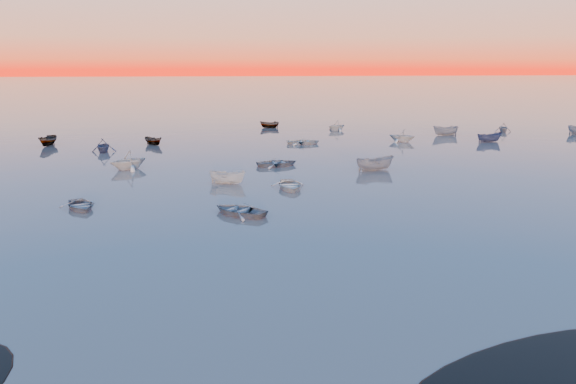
{
  "coord_description": "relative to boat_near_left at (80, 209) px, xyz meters",
  "views": [
    {
      "loc": [
        -2.24,
        -16.58,
        11.32
      ],
      "look_at": [
        2.42,
        28.0,
        0.77
      ],
      "focal_mm": 35.0,
      "sensor_mm": 36.0,
      "label": 1
    }
  ],
  "objects": [
    {
      "name": "ground",
      "position": [
        14.0,
        72.72,
        0.0
      ],
      "size": [
        600.0,
        600.0,
        0.0
      ],
      "primitive_type": "plane",
      "color": "#655954",
      "rests_on": "ground"
    },
    {
      "name": "moored_fleet",
      "position": [
        14.0,
        25.72,
        0.0
      ],
      "size": [
        124.0,
        58.0,
        1.2
      ],
      "primitive_type": null,
      "color": "white",
      "rests_on": "ground"
    },
    {
      "name": "boat_near_left",
      "position": [
        0.0,
        0.0,
        0.0
      ],
      "size": [
        4.1,
        3.06,
        0.95
      ],
      "primitive_type": "imported",
      "rotation": [
        0.0,
        0.0,
        0.45
      ],
      "color": "gray",
      "rests_on": "ground"
    },
    {
      "name": "boat_near_center",
      "position": [
        26.91,
        12.96,
        0.0
      ],
      "size": [
        2.48,
        4.49,
        1.47
      ],
      "primitive_type": "imported",
      "rotation": [
        0.0,
        0.0,
        1.74
      ],
      "color": "gray",
      "rests_on": "ground"
    }
  ]
}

